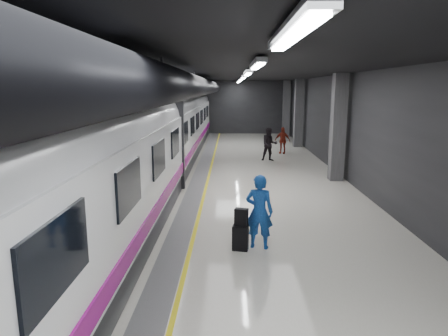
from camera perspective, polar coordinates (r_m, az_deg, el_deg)
ground at (r=15.37m, az=0.82°, el=-3.31°), size 40.00×40.00×0.00m
platform_hall at (r=15.84m, az=-0.18°, el=10.07°), size 10.02×40.02×4.51m
train at (r=15.34m, az=-11.41°, el=4.31°), size 3.05×38.00×4.05m
traveler_main at (r=9.82m, az=5.06°, el=-6.22°), size 0.76×0.59×1.86m
suitcase_main at (r=9.85m, az=2.36°, el=-9.93°), size 0.42×0.30×0.62m
shoulder_bag at (r=9.70m, az=2.49°, el=-7.02°), size 0.35×0.25×0.42m
traveler_far_a at (r=21.76m, az=6.51°, el=3.36°), size 0.94×0.77×1.80m
traveler_far_b at (r=24.42m, az=8.35°, el=3.93°), size 1.01×0.72×1.59m
suitcase_far at (r=29.75m, az=6.05°, el=4.22°), size 0.36×0.26×0.48m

